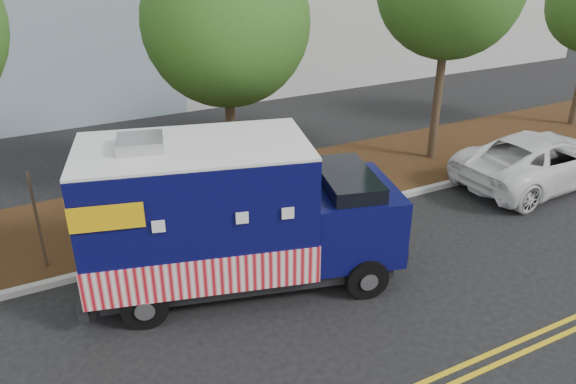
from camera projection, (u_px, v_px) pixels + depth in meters
ground at (271, 264)px, 12.67m from camera, size 120.00×120.00×0.00m
curb at (246, 234)px, 13.76m from camera, size 120.00×0.18×0.15m
mulch_strip at (216, 201)px, 15.44m from camera, size 120.00×4.00×0.15m
tree_b at (226, 23)px, 13.92m from camera, size 4.21×4.21×6.86m
sign_post at (38, 224)px, 11.89m from camera, size 0.06×0.06×2.40m
food_truck at (226, 219)px, 11.36m from camera, size 6.85×3.93×3.41m
white_car at (540, 159)px, 16.37m from camera, size 5.57×2.78×1.52m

